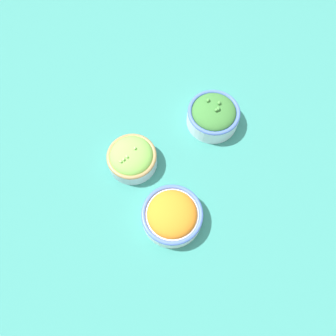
% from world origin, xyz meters
% --- Properties ---
extents(ground_plane, '(3.00, 3.00, 0.00)m').
position_xyz_m(ground_plane, '(0.00, 0.00, 0.00)').
color(ground_plane, '#337F75').
extents(bowl_lettuce, '(0.14, 0.14, 0.08)m').
position_xyz_m(bowl_lettuce, '(-0.07, 0.08, 0.03)').
color(bowl_lettuce, '#B2C1CC').
rests_on(bowl_lettuce, ground_plane).
extents(bowl_broccoli, '(0.15, 0.15, 0.09)m').
position_xyz_m(bowl_broccoli, '(0.20, 0.07, 0.04)').
color(bowl_broccoli, silver).
rests_on(bowl_broccoli, ground_plane).
extents(bowl_carrots, '(0.16, 0.16, 0.08)m').
position_xyz_m(bowl_carrots, '(-0.06, -0.12, 0.03)').
color(bowl_carrots, white).
rests_on(bowl_carrots, ground_plane).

